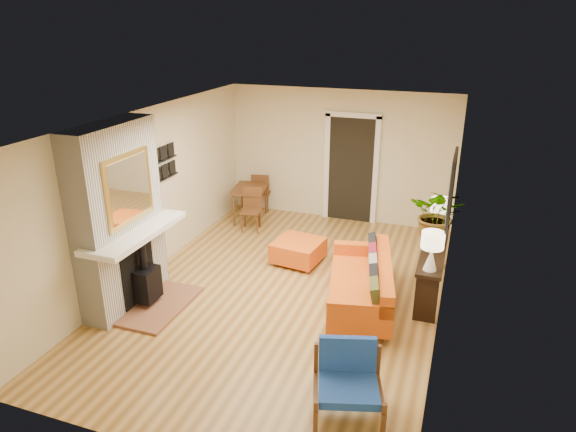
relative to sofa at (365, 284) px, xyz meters
name	(u,v)px	position (x,y,z in m)	size (l,w,h in m)	color
room_shell	(363,170)	(-0.61, 2.59, 0.90)	(6.50, 6.50, 6.50)	tan
fireplace	(121,222)	(-3.22, -1.04, 0.90)	(1.09, 1.68, 2.60)	white
sofa	(365,284)	(0.00, 0.00, 0.00)	(1.22, 2.08, 0.77)	silver
ottoman	(298,250)	(-1.33, 0.99, -0.12)	(0.84, 0.84, 0.38)	silver
blue_chair	(348,376)	(0.25, -2.12, 0.06)	(0.87, 0.86, 0.74)	brown
dining_table	(253,194)	(-2.80, 2.54, 0.20)	(0.86, 1.57, 0.83)	brown
console_table	(433,257)	(0.85, 0.69, 0.24)	(0.34, 1.85, 0.72)	black
lamp_near	(432,247)	(0.85, -0.04, 0.73)	(0.30, 0.30, 0.54)	white
lamp_far	(440,211)	(0.85, 1.37, 0.73)	(0.30, 0.30, 0.54)	white
houseplant	(438,215)	(0.84, 0.95, 0.81)	(0.77, 0.67, 0.85)	#1E5919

